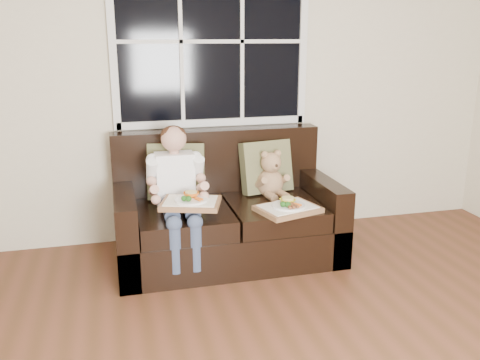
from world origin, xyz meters
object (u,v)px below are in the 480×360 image
object	(u,v)px
teddy_bear	(271,177)
child	(177,182)
tray_right	(288,208)
tray_left	(191,202)
loveseat	(226,217)

from	to	relation	value
teddy_bear	child	bearing A→B (deg)	-177.34
teddy_bear	tray_right	bearing A→B (deg)	-98.54
tray_left	tray_right	distance (m)	0.72
tray_right	loveseat	bearing A→B (deg)	120.39
child	tray_right	distance (m)	0.84
loveseat	child	xyz separation A→B (m)	(-0.39, -0.12, 0.35)
tray_left	tray_right	bearing A→B (deg)	15.41
loveseat	tray_right	bearing A→B (deg)	-43.27
teddy_bear	tray_left	world-z (taller)	teddy_bear
child	tray_right	size ratio (longest dim) A/B	1.88
loveseat	tray_left	bearing A→B (deg)	-133.97
teddy_bear	tray_left	distance (m)	0.80
child	tray_right	world-z (taller)	child
loveseat	teddy_bear	bearing A→B (deg)	6.07
tray_left	tray_right	size ratio (longest dim) A/B	0.96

